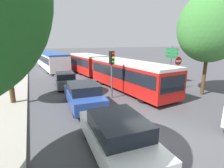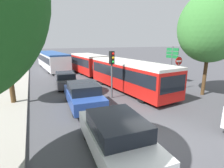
% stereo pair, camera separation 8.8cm
% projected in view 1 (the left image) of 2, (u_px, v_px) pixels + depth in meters
% --- Properties ---
extents(ground_plane, '(200.00, 200.00, 0.00)m').
position_uv_depth(ground_plane, '(161.00, 139.00, 7.47)').
color(ground_plane, '#47474C').
extents(kerb_strip_left, '(3.20, 31.94, 0.14)m').
position_uv_depth(kerb_strip_left, '(6.00, 91.00, 14.32)').
color(kerb_strip_left, '#9E998E').
rests_on(kerb_strip_left, ground).
extents(articulated_bus, '(4.06, 16.69, 2.45)m').
position_uv_depth(articulated_bus, '(108.00, 68.00, 17.58)').
color(articulated_bus, red).
rests_on(articulated_bus, ground).
extents(city_bus_rear, '(3.43, 11.62, 2.47)m').
position_uv_depth(city_bus_rear, '(51.00, 60.00, 25.64)').
color(city_bus_rear, silver).
rests_on(city_bus_rear, ground).
extents(queued_car_white, '(2.12, 4.48, 1.52)m').
position_uv_depth(queued_car_white, '(118.00, 136.00, 6.27)').
color(queued_car_white, white).
rests_on(queued_car_white, ground).
extents(queued_car_blue, '(2.15, 4.54, 1.54)m').
position_uv_depth(queued_car_blue, '(83.00, 95.00, 11.00)').
color(queued_car_blue, '#284799').
rests_on(queued_car_blue, ground).
extents(queued_car_graphite, '(1.89, 4.00, 1.36)m').
position_uv_depth(queued_car_graphite, '(65.00, 80.00, 15.70)').
color(queued_car_graphite, '#47474C').
rests_on(queued_car_graphite, ground).
extents(traffic_light, '(0.38, 0.40, 3.40)m').
position_uv_depth(traffic_light, '(112.00, 64.00, 12.27)').
color(traffic_light, '#56595E').
rests_on(traffic_light, ground).
extents(no_entry_sign, '(0.70, 0.08, 2.82)m').
position_uv_depth(no_entry_sign, '(178.00, 68.00, 14.59)').
color(no_entry_sign, '#56595E').
rests_on(no_entry_sign, ground).
extents(direction_sign_post, '(0.23, 1.40, 3.60)m').
position_uv_depth(direction_sign_post, '(171.00, 57.00, 16.85)').
color(direction_sign_post, '#56595E').
rests_on(direction_sign_post, ground).
extents(tree_left_mid, '(3.89, 3.89, 7.25)m').
position_uv_depth(tree_left_mid, '(3.00, 27.00, 10.40)').
color(tree_left_mid, '#51381E').
rests_on(tree_left_mid, ground).
extents(tree_right_near, '(4.59, 4.59, 7.57)m').
position_uv_depth(tree_right_near, '(210.00, 27.00, 12.53)').
color(tree_right_near, '#51381E').
rests_on(tree_right_near, ground).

